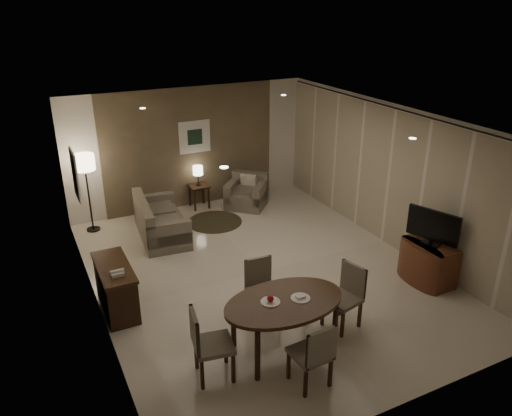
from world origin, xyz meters
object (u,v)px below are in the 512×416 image
dining_table (284,326)px  chair_near (310,352)px  chair_far (264,291)px  sofa (161,218)px  tv_cabinet (428,262)px  armchair (246,191)px  floor_lamp (88,193)px  chair_left (214,344)px  side_table (199,196)px  console_desk (116,288)px  chair_right (342,298)px

dining_table → chair_near: 0.70m
chair_far → sofa: size_ratio=0.54×
tv_cabinet → sofa: size_ratio=0.53×
armchair → floor_lamp: 3.42m
tv_cabinet → chair_far: (-2.97, 0.29, 0.11)m
armchair → chair_far: bearing=-69.5°
dining_table → floor_lamp: bearing=108.2°
chair_left → side_table: 5.58m
console_desk → chair_right: chair_right is taller
armchair → floor_lamp: floor_lamp is taller
dining_table → chair_near: bearing=-91.8°
chair_right → sofa: chair_right is taller
sofa → side_table: bearing=-42.6°
chair_left → side_table: size_ratio=1.83×
console_desk → side_table: (2.55, 3.24, -0.11)m
chair_near → sofa: 4.87m
tv_cabinet → chair_near: (-3.09, -1.19, 0.11)m
dining_table → floor_lamp: (-1.67, 5.07, 0.42)m
side_table → armchair: bearing=-24.8°
dining_table → chair_right: (1.02, 0.09, 0.08)m
chair_far → side_table: (0.64, 4.45, -0.19)m
tv_cabinet → armchair: (-1.36, 4.29, 0.02)m
floor_lamp → tv_cabinet: bearing=-44.0°
dining_table → chair_near: chair_near is taller
dining_table → chair_left: 1.04m
chair_near → armchair: (1.73, 5.48, -0.09)m
armchair → side_table: armchair is taller
chair_near → chair_far: 1.48m
tv_cabinet → chair_right: size_ratio=0.95×
dining_table → chair_right: chair_right is taller
chair_left → sofa: size_ratio=0.58×
sofa → armchair: sofa is taller
chair_far → side_table: size_ratio=1.71×
chair_left → sofa: chair_left is taller
console_desk → dining_table: (1.82, -1.99, 0.02)m
console_desk → armchair: size_ratio=1.43×
console_desk → armchair: 4.50m
chair_left → chair_right: bearing=-76.3°
chair_near → sofa: size_ratio=0.55×
tv_cabinet → chair_near: bearing=-159.0°
dining_table → sofa: (-0.47, 4.15, 0.01)m
chair_left → armchair: 5.56m
tv_cabinet → sofa: 5.09m
console_desk → chair_right: 3.41m
chair_right → sofa: (-1.48, 4.06, -0.07)m
chair_right → side_table: 5.15m
chair_near → side_table: chair_near is taller
chair_left → armchair: chair_left is taller
console_desk → chair_right: size_ratio=1.27×
chair_left → side_table: chair_left is taller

